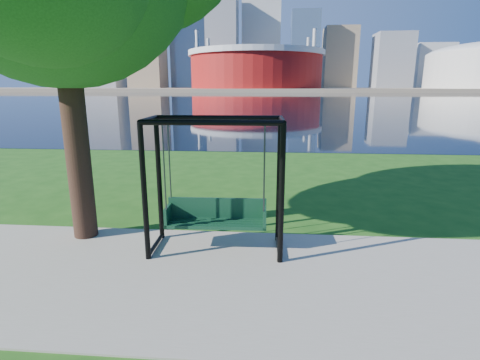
# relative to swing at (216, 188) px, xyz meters

# --- Properties ---
(ground) EXTENTS (900.00, 900.00, 0.00)m
(ground) POSITION_rel_swing_xyz_m (0.60, -0.63, -1.26)
(ground) COLOR #1E5114
(ground) RESTS_ON ground
(path) EXTENTS (120.00, 4.00, 0.03)m
(path) POSITION_rel_swing_xyz_m (0.60, -1.13, -1.24)
(path) COLOR #9E937F
(path) RESTS_ON ground
(river) EXTENTS (900.00, 180.00, 0.02)m
(river) POSITION_rel_swing_xyz_m (0.60, 101.37, -1.25)
(river) COLOR black
(river) RESTS_ON ground
(far_bank) EXTENTS (900.00, 228.00, 2.00)m
(far_bank) POSITION_rel_swing_xyz_m (0.60, 305.37, -0.26)
(far_bank) COLOR #937F60
(far_bank) RESTS_ON ground
(stadium) EXTENTS (83.00, 83.00, 32.00)m
(stadium) POSITION_rel_swing_xyz_m (-9.40, 234.37, 12.97)
(stadium) COLOR maroon
(stadium) RESTS_ON far_bank
(skyline) EXTENTS (392.00, 66.00, 96.50)m
(skyline) POSITION_rel_swing_xyz_m (-3.67, 318.76, 34.63)
(skyline) COLOR gray
(skyline) RESTS_ON far_bank
(swing) EXTENTS (2.57, 1.17, 2.60)m
(swing) POSITION_rel_swing_xyz_m (0.00, 0.00, 0.00)
(swing) COLOR black
(swing) RESTS_ON ground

